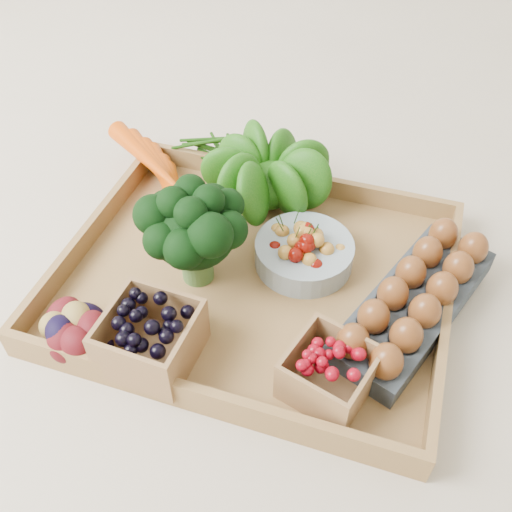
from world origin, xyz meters
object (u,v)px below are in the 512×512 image
(broccoli, at_px, (196,247))
(egg_carton, at_px, (413,306))
(tray, at_px, (256,281))
(cherry_bowl, at_px, (304,253))

(broccoli, bearing_deg, egg_carton, 4.75)
(tray, height_order, cherry_bowl, cherry_bowl)
(broccoli, relative_size, egg_carton, 0.52)
(broccoli, bearing_deg, cherry_bowl, 28.18)
(broccoli, relative_size, cherry_bowl, 1.04)
(broccoli, distance_m, cherry_bowl, 0.16)
(cherry_bowl, bearing_deg, broccoli, -151.82)
(cherry_bowl, xyz_separation_m, egg_carton, (0.17, -0.05, -0.00))
(tray, distance_m, egg_carton, 0.23)
(egg_carton, bearing_deg, broccoli, -154.40)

